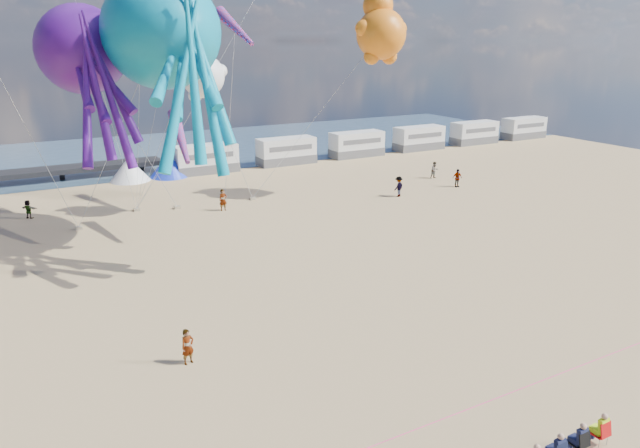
% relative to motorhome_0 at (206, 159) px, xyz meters
% --- Properties ---
extents(ground, '(120.00, 120.00, 0.00)m').
position_rel_motorhome_0_xyz_m(ground, '(-6.00, -40.00, -1.50)').
color(ground, tan).
rests_on(ground, ground).
extents(water, '(120.00, 120.00, 0.00)m').
position_rel_motorhome_0_xyz_m(water, '(-6.00, 15.00, -1.48)').
color(water, '#31495E').
rests_on(water, ground).
extents(motorhome_0, '(6.60, 2.50, 3.00)m').
position_rel_motorhome_0_xyz_m(motorhome_0, '(0.00, 0.00, 0.00)').
color(motorhome_0, silver).
rests_on(motorhome_0, ground).
extents(motorhome_1, '(6.60, 2.50, 3.00)m').
position_rel_motorhome_0_xyz_m(motorhome_1, '(9.50, 0.00, 0.00)').
color(motorhome_1, silver).
rests_on(motorhome_1, ground).
extents(motorhome_2, '(6.60, 2.50, 3.00)m').
position_rel_motorhome_0_xyz_m(motorhome_2, '(19.00, 0.00, 0.00)').
color(motorhome_2, silver).
rests_on(motorhome_2, ground).
extents(motorhome_3, '(6.60, 2.50, 3.00)m').
position_rel_motorhome_0_xyz_m(motorhome_3, '(28.50, 0.00, 0.00)').
color(motorhome_3, silver).
rests_on(motorhome_3, ground).
extents(motorhome_4, '(6.60, 2.50, 3.00)m').
position_rel_motorhome_0_xyz_m(motorhome_4, '(38.00, 0.00, 0.00)').
color(motorhome_4, silver).
rests_on(motorhome_4, ground).
extents(motorhome_5, '(6.60, 2.50, 3.00)m').
position_rel_motorhome_0_xyz_m(motorhome_5, '(47.50, 0.00, 0.00)').
color(motorhome_5, silver).
rests_on(motorhome_5, ground).
extents(tent_white, '(4.00, 4.00, 2.40)m').
position_rel_motorhome_0_xyz_m(tent_white, '(-8.00, 0.00, -0.30)').
color(tent_white, white).
rests_on(tent_white, ground).
extents(tent_blue, '(4.00, 4.00, 2.40)m').
position_rel_motorhome_0_xyz_m(tent_blue, '(-4.00, 0.00, -0.30)').
color(tent_blue, '#1933CC').
rests_on(tent_blue, ground).
extents(spectator_row, '(6.10, 0.90, 1.30)m').
position_rel_motorhome_0_xyz_m(spectator_row, '(-3.58, -48.63, -0.85)').
color(spectator_row, black).
rests_on(spectator_row, ground).
extents(rope_line, '(34.00, 0.03, 0.03)m').
position_rel_motorhome_0_xyz_m(rope_line, '(-6.00, -45.00, -1.48)').
color(rope_line, '#F2338C').
rests_on(rope_line, ground).
extents(standing_person, '(0.68, 0.54, 1.64)m').
position_rel_motorhome_0_xyz_m(standing_person, '(-12.53, -36.60, -0.68)').
color(standing_person, tan).
rests_on(standing_person, ground).
extents(beachgoer_1, '(0.86, 0.58, 1.71)m').
position_rel_motorhome_0_xyz_m(beachgoer_1, '(19.82, -13.81, -0.64)').
color(beachgoer_1, '#7F6659').
rests_on(beachgoer_1, ground).
extents(beachgoer_2, '(1.10, 1.00, 1.86)m').
position_rel_motorhome_0_xyz_m(beachgoer_2, '(12.28, -17.94, -0.57)').
color(beachgoer_2, '#7F6659').
rests_on(beachgoer_2, ground).
extents(beachgoer_3, '(1.22, 0.80, 1.76)m').
position_rel_motorhome_0_xyz_m(beachgoer_3, '(19.37, -17.75, -0.62)').
color(beachgoer_3, '#7F6659').
rests_on(beachgoer_3, ground).
extents(beachgoer_4, '(0.89, 0.87, 1.50)m').
position_rel_motorhome_0_xyz_m(beachgoer_4, '(-17.62, -9.34, -0.75)').
color(beachgoer_4, '#7F6659').
rests_on(beachgoer_4, ground).
extents(beachgoer_5, '(1.70, 0.56, 1.82)m').
position_rel_motorhome_0_xyz_m(beachgoer_5, '(-3.25, -14.66, -0.59)').
color(beachgoer_5, '#7F6659').
rests_on(beachgoer_5, ground).
extents(sandbag_a, '(0.50, 0.35, 0.22)m').
position_rel_motorhome_0_xyz_m(sandbag_a, '(-14.52, -14.30, -1.39)').
color(sandbag_a, gray).
rests_on(sandbag_a, ground).
extents(sandbag_b, '(0.50, 0.35, 0.22)m').
position_rel_motorhome_0_xyz_m(sandbag_b, '(-6.50, -12.22, -1.39)').
color(sandbag_b, gray).
rests_on(sandbag_b, ground).
extents(sandbag_c, '(0.50, 0.35, 0.22)m').
position_rel_motorhome_0_xyz_m(sandbag_c, '(0.17, -12.64, -1.39)').
color(sandbag_c, gray).
rests_on(sandbag_c, ground).
extents(sandbag_d, '(0.50, 0.35, 0.22)m').
position_rel_motorhome_0_xyz_m(sandbag_d, '(-1.76, -10.85, -1.39)').
color(sandbag_d, gray).
rests_on(sandbag_d, ground).
extents(sandbag_e, '(0.50, 0.35, 0.22)m').
position_rel_motorhome_0_xyz_m(sandbag_e, '(-9.66, -11.28, -1.39)').
color(sandbag_e, gray).
rests_on(sandbag_e, ground).
extents(kite_octopus_teal, '(7.17, 12.90, 13.95)m').
position_rel_motorhome_0_xyz_m(kite_octopus_teal, '(-8.57, -19.88, 12.60)').
color(kite_octopus_teal, '#0885A6').
extents(kite_octopus_purple, '(8.66, 12.20, 12.82)m').
position_rel_motorhome_0_xyz_m(kite_octopus_purple, '(-12.76, -13.89, 11.45)').
color(kite_octopus_purple, '#49117C').
extents(kite_panda, '(4.83, 4.67, 5.59)m').
position_rel_motorhome_0_xyz_m(kite_panda, '(-4.55, -15.39, 9.48)').
color(kite_panda, white).
extents(kite_teddy_orange, '(6.08, 5.86, 7.13)m').
position_rel_motorhome_0_xyz_m(kite_teddy_orange, '(10.37, -17.18, 12.56)').
color(kite_teddy_orange, orange).
extents(windsock_mid, '(1.68, 5.93, 5.86)m').
position_rel_motorhome_0_xyz_m(windsock_mid, '(-1.28, -14.01, 13.02)').
color(windsock_mid, red).
extents(windsock_right, '(1.55, 5.74, 5.67)m').
position_rel_motorhome_0_xyz_m(windsock_right, '(-7.65, -19.37, 5.68)').
color(windsock_right, red).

